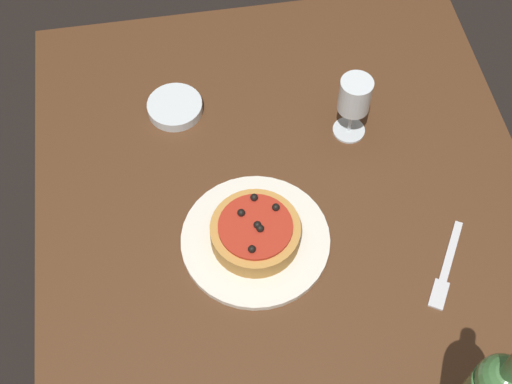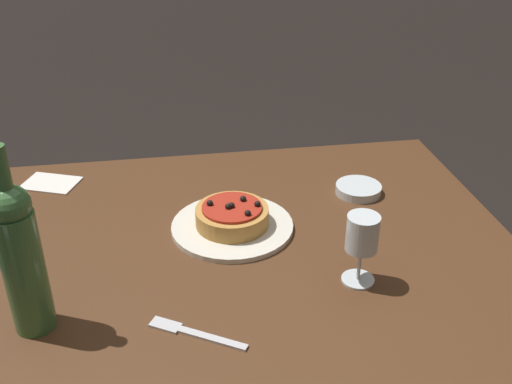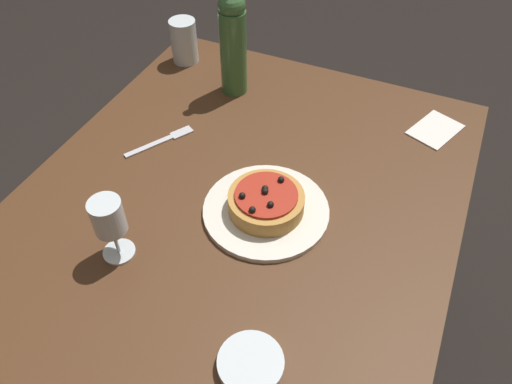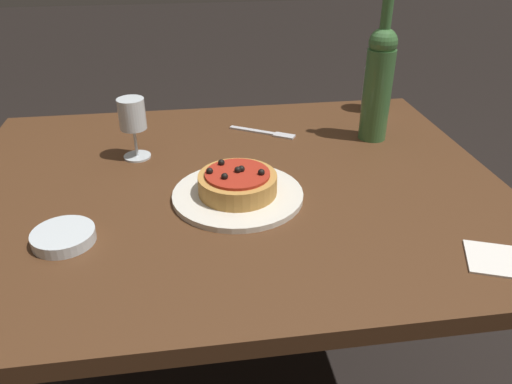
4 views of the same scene
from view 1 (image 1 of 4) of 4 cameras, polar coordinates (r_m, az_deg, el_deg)
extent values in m
plane|color=black|center=(1.96, 2.08, -13.47)|extent=(14.00, 14.00, 0.00)
cube|color=#4C2D19|center=(1.32, 3.02, -3.57)|extent=(1.18, 0.93, 0.03)
cylinder|color=#4C2D19|center=(1.98, 11.26, 6.49)|extent=(0.06, 0.06, 0.68)
cylinder|color=#4C2D19|center=(1.91, -12.67, 3.37)|extent=(0.06, 0.06, 0.68)
cylinder|color=silver|center=(1.29, -0.05, -3.85)|extent=(0.27, 0.27, 0.01)
cylinder|color=#BC843D|center=(1.26, -0.05, -3.29)|extent=(0.16, 0.16, 0.04)
cylinder|color=#A82819|center=(1.24, -0.05, -2.78)|extent=(0.13, 0.13, 0.01)
sphere|color=black|center=(1.24, 0.11, -2.65)|extent=(0.01, 0.01, 0.01)
sphere|color=black|center=(1.25, -1.20, -1.67)|extent=(0.01, 0.01, 0.01)
sphere|color=black|center=(1.23, 0.33, -2.93)|extent=(0.01, 0.01, 0.01)
sphere|color=black|center=(1.26, 1.60, -1.23)|extent=(0.01, 0.01, 0.01)
sphere|color=black|center=(1.27, -0.16, -0.44)|extent=(0.01, 0.01, 0.01)
sphere|color=black|center=(1.21, -0.33, -4.59)|extent=(0.01, 0.01, 0.01)
cylinder|color=silver|center=(1.44, 7.43, 4.93)|extent=(0.06, 0.06, 0.00)
cylinder|color=silver|center=(1.41, 7.59, 5.84)|extent=(0.01, 0.01, 0.07)
cylinder|color=silver|center=(1.35, 7.93, 7.68)|extent=(0.06, 0.06, 0.07)
sphere|color=#3D6B38|center=(0.99, 19.12, -14.07)|extent=(0.07, 0.07, 0.07)
cylinder|color=silver|center=(1.46, -6.50, 6.76)|extent=(0.11, 0.11, 0.02)
cube|color=silver|center=(1.33, 15.33, -4.58)|extent=(0.12, 0.08, 0.00)
cube|color=silver|center=(1.28, 14.42, -7.95)|extent=(0.06, 0.05, 0.00)
camera|label=2|loc=(1.37, 57.45, 14.39)|focal=42.00mm
camera|label=3|loc=(1.31, -21.68, 40.17)|focal=35.00mm
camera|label=4|loc=(1.22, -47.29, 6.72)|focal=35.00mm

